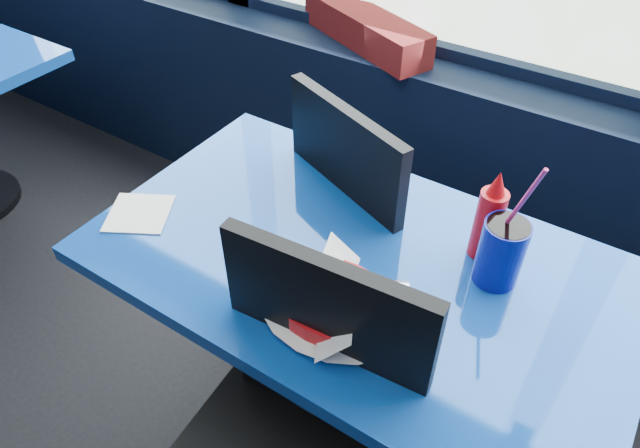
{
  "coord_description": "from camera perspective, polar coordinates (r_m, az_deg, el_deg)",
  "views": [
    {
      "loc": [
        0.72,
        1.21,
        1.65
      ],
      "look_at": [
        0.21,
        1.98,
        0.83
      ],
      "focal_mm": 32.0,
      "sensor_mm": 36.0,
      "label": 1
    }
  ],
  "objects": [
    {
      "name": "window_sill",
      "position": [
        2.2,
        8.14,
        6.71
      ],
      "size": [
        5.0,
        0.26,
        0.8
      ],
      "primitive_type": "cube",
      "color": "black",
      "rests_on": "ground"
    },
    {
      "name": "near_table",
      "position": [
        1.41,
        3.47,
        -8.71
      ],
      "size": [
        1.2,
        0.7,
        0.75
      ],
      "color": "black",
      "rests_on": "ground"
    },
    {
      "name": "chair_near_front",
      "position": [
        1.23,
        -3.2,
        -20.85
      ],
      "size": [
        0.47,
        0.48,
        0.97
      ],
      "rotation": [
        0.0,
        0.0,
        0.08
      ],
      "color": "black",
      "rests_on": "ground"
    },
    {
      "name": "chair_near_back",
      "position": [
        1.68,
        2.98,
        1.24
      ],
      "size": [
        0.57,
        0.57,
        0.98
      ],
      "rotation": [
        0.0,
        0.0,
        2.77
      ],
      "color": "black",
      "rests_on": "ground"
    },
    {
      "name": "planter_box",
      "position": [
        2.06,
        4.57,
        18.93
      ],
      "size": [
        0.56,
        0.34,
        0.11
      ],
      "primitive_type": "cube",
      "rotation": [
        0.0,
        0.0,
        -0.41
      ],
      "color": "maroon",
      "rests_on": "window_sill"
    },
    {
      "name": "food_basket",
      "position": [
        1.14,
        1.59,
        -7.67
      ],
      "size": [
        0.29,
        0.27,
        0.1
      ],
      "rotation": [
        0.0,
        0.0,
        -0.04
      ],
      "color": "red",
      "rests_on": "near_table"
    },
    {
      "name": "ketchup_bottle",
      "position": [
        1.27,
        16.52,
        0.45
      ],
      "size": [
        0.06,
        0.06,
        0.22
      ],
      "color": "red",
      "rests_on": "near_table"
    },
    {
      "name": "soda_cup",
      "position": [
        1.23,
        17.67,
        -2.61
      ],
      "size": [
        0.1,
        0.1,
        0.32
      ],
      "rotation": [
        0.0,
        0.0,
        0.39
      ],
      "color": "#0C0F86",
      "rests_on": "near_table"
    },
    {
      "name": "napkin",
      "position": [
        1.45,
        -17.62,
        1.04
      ],
      "size": [
        0.2,
        0.2,
        0.0
      ],
      "primitive_type": "cube",
      "rotation": [
        0.0,
        0.0,
        0.52
      ],
      "color": "white",
      "rests_on": "near_table"
    }
  ]
}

